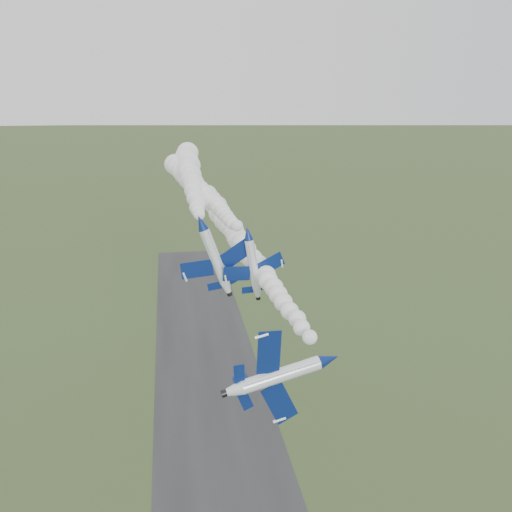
{
  "coord_description": "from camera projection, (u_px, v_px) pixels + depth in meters",
  "views": [
    {
      "loc": [
        -7.26,
        -60.75,
        63.05
      ],
      "look_at": [
        5.21,
        19.08,
        39.15
      ],
      "focal_mm": 40.0,
      "sensor_mm": 36.0,
      "label": 1
    }
  ],
  "objects": [
    {
      "name": "runway",
      "position": [
        219.0,
        444.0,
        104.93
      ],
      "size": [
        24.0,
        260.0,
        0.04
      ],
      "primitive_type": "cube",
      "color": "#2C2D2F",
      "rests_on": "ground"
    },
    {
      "name": "jet_lead",
      "position": [
        330.0,
        360.0,
        61.73
      ],
      "size": [
        3.71,
        13.41,
        10.86
      ],
      "rotation": [
        0.0,
        1.37,
        0.12
      ],
      "color": "white"
    },
    {
      "name": "smoke_trail_jet_lead",
      "position": [
        241.0,
        242.0,
        101.15
      ],
      "size": [
        14.0,
        79.06,
        4.8
      ],
      "primitive_type": null,
      "rotation": [
        0.0,
        0.0,
        0.12
      ],
      "color": "white"
    },
    {
      "name": "jet_pair_left",
      "position": [
        201.0,
        223.0,
        83.04
      ],
      "size": [
        10.51,
        13.4,
        4.47
      ],
      "rotation": [
        0.0,
        -0.34,
        -0.01
      ],
      "color": "white"
    },
    {
      "name": "smoke_trail_jet_pair_left",
      "position": [
        191.0,
        178.0,
        112.55
      ],
      "size": [
        5.65,
        56.64,
        5.22
      ],
      "primitive_type": null,
      "rotation": [
        0.0,
        0.0,
        -0.01
      ],
      "color": "white"
    },
    {
      "name": "jet_pair_right",
      "position": [
        248.0,
        233.0,
        83.87
      ],
      "size": [
        9.88,
        11.75,
        3.15
      ],
      "rotation": [
        0.0,
        -0.16,
        0.21
      ],
      "color": "white"
    },
    {
      "name": "smoke_trail_jet_pair_right",
      "position": [
        200.0,
        189.0,
        109.94
      ],
      "size": [
        15.61,
        52.61,
        4.69
      ],
      "primitive_type": null,
      "rotation": [
        0.0,
        0.0,
        0.21
      ],
      "color": "white"
    }
  ]
}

